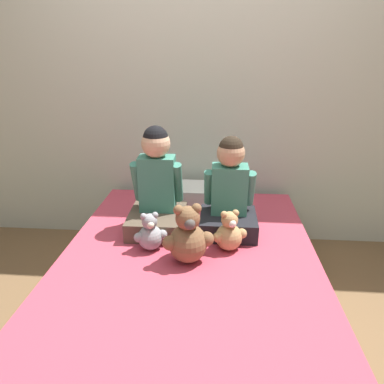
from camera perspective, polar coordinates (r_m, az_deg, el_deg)
name	(u,v)px	position (r m, az deg, el deg)	size (l,w,h in m)	color
ground_plane	(188,326)	(2.10, -0.71, -21.45)	(14.00, 14.00, 0.00)	brown
wall_behind_bed	(200,83)	(2.62, 1.42, 17.77)	(8.00, 0.06, 2.50)	beige
bed	(188,296)	(1.96, -0.74, -16.99)	(1.42, 2.02, 0.43)	#997F60
child_on_left	(157,190)	(2.09, -5.85, 0.35)	(0.35, 0.38, 0.64)	brown
child_on_right	(229,194)	(2.06, 6.21, -0.40)	(0.34, 0.31, 0.59)	black
teddy_bear_held_by_left_child	(150,234)	(1.93, -6.97, -6.95)	(0.18, 0.14, 0.22)	#939399
teddy_bear_held_by_right_child	(229,233)	(1.92, 6.21, -6.85)	(0.19, 0.15, 0.24)	tan
teddy_bear_between_children	(188,238)	(1.79, -0.71, -7.63)	(0.26, 0.20, 0.33)	brown
pillow_at_headboard	(198,193)	(2.55, 0.94, -0.16)	(0.50, 0.27, 0.11)	white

